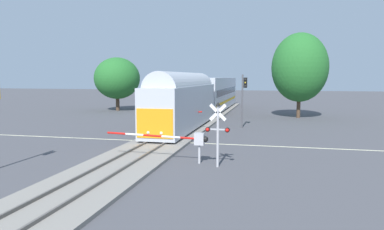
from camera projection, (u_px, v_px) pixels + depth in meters
ground_plane at (163, 142)px, 27.83m from camera, size 220.00×220.00×0.00m
road_centre_stripe at (163, 142)px, 27.83m from camera, size 44.00×0.20×0.01m
railway_track at (163, 140)px, 27.82m from camera, size 4.40×80.00×0.32m
commuter_train at (205, 95)px, 44.14m from camera, size 3.04×41.30×5.16m
crossing_gate_near at (187, 139)px, 20.85m from camera, size 6.33×0.40×1.80m
crossing_signal_mast at (218, 127)px, 19.76m from camera, size 1.36×0.44×3.66m
crossing_gate_far at (149, 114)px, 34.50m from camera, size 6.57×0.40×1.86m
traffic_signal_far_side at (244, 92)px, 35.05m from camera, size 0.53×0.38×5.29m
oak_far_right at (300, 67)px, 43.54m from camera, size 6.79×6.79×10.41m
pine_left_background at (117, 78)px, 53.25m from camera, size 6.78×6.78×7.95m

